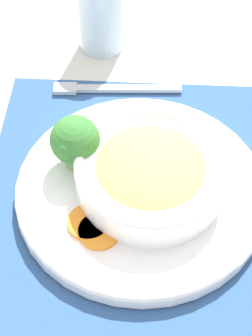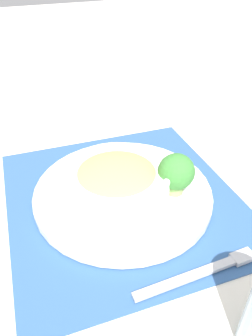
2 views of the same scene
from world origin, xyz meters
The scene contains 9 objects.
ground_plane centered at (0.00, 0.00, 0.00)m, with size 4.00×4.00×0.00m, color beige.
placemat centered at (0.00, 0.00, 0.00)m, with size 0.43×0.40×0.00m.
plate centered at (0.00, 0.00, 0.02)m, with size 0.30×0.30×0.02m.
bowl centered at (0.00, -0.01, 0.05)m, with size 0.18×0.18×0.05m.
broccoli_floret centered at (0.04, 0.08, 0.06)m, with size 0.06×0.06×0.07m.
carrot_slice_near centered at (-0.05, 0.06, 0.02)m, with size 0.05×0.05×0.01m.
carrot_slice_middle centered at (-0.07, 0.05, 0.02)m, with size 0.05×0.05×0.01m.
water_glass centered at (0.29, 0.06, 0.06)m, with size 0.07×0.07×0.13m.
fork centered at (0.19, 0.05, 0.01)m, with size 0.02×0.18×0.01m.
Camera 1 is at (-0.41, 0.02, 0.55)m, focal length 60.00 mm.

